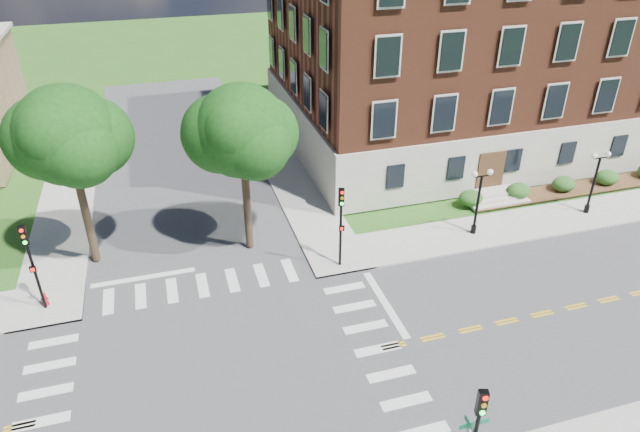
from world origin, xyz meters
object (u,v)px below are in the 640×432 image
object	(u,v)px
traffic_signal_nw	(30,257)
fire_hydrant	(45,299)
traffic_signal_se	(477,429)
traffic_signal_ne	(341,218)
twin_lamp_east	(595,179)
twin_lamp_west	(478,198)

from	to	relation	value
traffic_signal_nw	fire_hydrant	bearing A→B (deg)	89.95
traffic_signal_nw	traffic_signal_se	bearing A→B (deg)	-44.15
traffic_signal_se	traffic_signal_ne	bearing A→B (deg)	89.78
traffic_signal_nw	fire_hydrant	xyz separation A→B (m)	(0.00, 0.23, -2.72)
traffic_signal_nw	twin_lamp_east	size ratio (longest dim) A/B	1.13
traffic_signal_se	traffic_signal_ne	xyz separation A→B (m)	(0.06, 14.23, 0.00)
traffic_signal_nw	fire_hydrant	distance (m)	2.73
traffic_signal_ne	twin_lamp_west	distance (m)	8.94
fire_hydrant	twin_lamp_east	bearing A→B (deg)	0.29
twin_lamp_west	traffic_signal_nw	bearing A→B (deg)	-179.45
twin_lamp_west	fire_hydrant	distance (m)	24.36
twin_lamp_west	twin_lamp_east	bearing A→B (deg)	1.16
traffic_signal_ne	traffic_signal_nw	distance (m)	15.41
traffic_signal_se	twin_lamp_east	world-z (taller)	traffic_signal_se
traffic_signal_se	fire_hydrant	world-z (taller)	traffic_signal_se
traffic_signal_ne	twin_lamp_east	world-z (taller)	traffic_signal_ne
traffic_signal_nw	twin_lamp_west	distance (m)	24.28
traffic_signal_se	traffic_signal_nw	xyz separation A→B (m)	(-15.34, 14.89, 0.00)
traffic_signal_nw	twin_lamp_west	size ratio (longest dim) A/B	1.13
twin_lamp_east	twin_lamp_west	bearing A→B (deg)	-178.84
traffic_signal_nw	twin_lamp_west	world-z (taller)	traffic_signal_nw
twin_lamp_east	traffic_signal_ne	bearing A→B (deg)	-176.46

